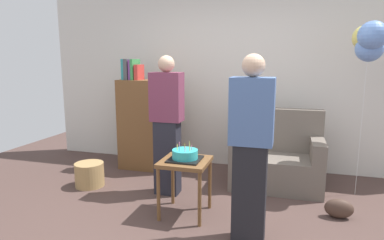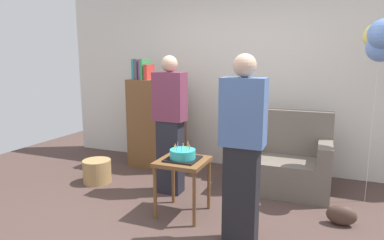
# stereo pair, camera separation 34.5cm
# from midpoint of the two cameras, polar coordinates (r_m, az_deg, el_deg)

# --- Properties ---
(ground_plane) EXTENTS (8.00, 8.00, 0.00)m
(ground_plane) POSITION_cam_midpoint_polar(r_m,az_deg,el_deg) (3.33, 3.95, -18.07)
(ground_plane) COLOR #4C3833
(wall_back) EXTENTS (6.00, 0.10, 2.70)m
(wall_back) POSITION_cam_midpoint_polar(r_m,az_deg,el_deg) (4.93, 11.66, 7.40)
(wall_back) COLOR silver
(wall_back) RESTS_ON ground_plane
(couch) EXTENTS (1.10, 0.70, 0.96)m
(couch) POSITION_cam_midpoint_polar(r_m,az_deg,el_deg) (4.32, 17.61, -6.89)
(couch) COLOR #6B6056
(couch) RESTS_ON ground_plane
(bookshelf) EXTENTS (0.80, 0.36, 1.59)m
(bookshelf) POSITION_cam_midpoint_polar(r_m,az_deg,el_deg) (4.87, -4.19, -0.41)
(bookshelf) COLOR brown
(bookshelf) RESTS_ON ground_plane
(side_table) EXTENTS (0.48, 0.48, 0.58)m
(side_table) POSITION_cam_midpoint_polar(r_m,az_deg,el_deg) (3.41, 1.33, -8.27)
(side_table) COLOR brown
(side_table) RESTS_ON ground_plane
(birthday_cake) EXTENTS (0.32, 0.32, 0.17)m
(birthday_cake) POSITION_cam_midpoint_polar(r_m,az_deg,el_deg) (3.36, 1.34, -6.04)
(birthday_cake) COLOR black
(birthday_cake) RESTS_ON side_table
(person_blowing_candles) EXTENTS (0.36, 0.22, 1.63)m
(person_blowing_candles) POSITION_cam_midpoint_polar(r_m,az_deg,el_deg) (3.89, -1.25, -0.80)
(person_blowing_candles) COLOR #23232D
(person_blowing_candles) RESTS_ON ground_plane
(person_holding_cake) EXTENTS (0.36, 0.22, 1.63)m
(person_holding_cake) POSITION_cam_midpoint_polar(r_m,az_deg,el_deg) (2.82, 12.14, -5.28)
(person_holding_cake) COLOR black
(person_holding_cake) RESTS_ON ground_plane
(wicker_basket) EXTENTS (0.36, 0.36, 0.30)m
(wicker_basket) POSITION_cam_midpoint_polar(r_m,az_deg,el_deg) (4.50, -13.86, -8.56)
(wicker_basket) COLOR #A88451
(wicker_basket) RESTS_ON ground_plane
(handbag) EXTENTS (0.28, 0.14, 0.20)m
(handbag) POSITION_cam_midpoint_polar(r_m,az_deg,el_deg) (3.71, 26.82, -14.41)
(handbag) COLOR #473328
(handbag) RESTS_ON ground_plane
(balloon_bunch) EXTENTS (0.33, 0.47, 1.99)m
(balloon_bunch) POSITION_cam_midpoint_polar(r_m,az_deg,el_deg) (4.12, 31.83, 11.66)
(balloon_bunch) COLOR silver
(balloon_bunch) RESTS_ON ground_plane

